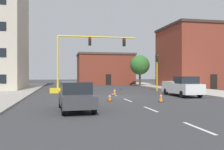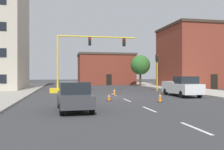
{
  "view_description": "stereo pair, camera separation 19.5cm",
  "coord_description": "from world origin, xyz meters",
  "px_view_note": "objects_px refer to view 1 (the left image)",
  "views": [
    {
      "loc": [
        -5.48,
        -23.1,
        2.21
      ],
      "look_at": [
        0.85,
        7.75,
        2.1
      ],
      "focal_mm": 39.32,
      "sensor_mm": 36.0,
      "label": 1
    },
    {
      "loc": [
        -5.29,
        -23.14,
        2.21
      ],
      "look_at": [
        0.85,
        7.75,
        2.1
      ],
      "focal_mm": 39.32,
      "sensor_mm": 36.0,
      "label": 2
    }
  ],
  "objects_px": {
    "tree_right_far": "(140,65)",
    "pickup_truck_white": "(182,86)",
    "traffic_cone_roadside_a": "(115,92)",
    "traffic_cone_roadside_b": "(88,97)",
    "sedan_dark_gray_near_left": "(76,96)",
    "traffic_cone_roadside_c": "(161,97)",
    "traffic_cone_roadside_d": "(110,97)",
    "traffic_light_pole_right": "(157,64)",
    "traffic_signal_gantry": "(70,73)"
  },
  "relations": [
    {
      "from": "traffic_cone_roadside_b",
      "to": "traffic_cone_roadside_c",
      "type": "relative_size",
      "value": 0.91
    },
    {
      "from": "sedan_dark_gray_near_left",
      "to": "traffic_cone_roadside_c",
      "type": "height_order",
      "value": "sedan_dark_gray_near_left"
    },
    {
      "from": "traffic_light_pole_right",
      "to": "traffic_cone_roadside_d",
      "type": "distance_m",
      "value": 13.67
    },
    {
      "from": "tree_right_far",
      "to": "traffic_cone_roadside_b",
      "type": "relative_size",
      "value": 8.24
    },
    {
      "from": "traffic_signal_gantry",
      "to": "traffic_cone_roadside_c",
      "type": "height_order",
      "value": "traffic_signal_gantry"
    },
    {
      "from": "pickup_truck_white",
      "to": "traffic_cone_roadside_d",
      "type": "bearing_deg",
      "value": -160.63
    },
    {
      "from": "traffic_cone_roadside_a",
      "to": "traffic_cone_roadside_c",
      "type": "distance_m",
      "value": 7.36
    },
    {
      "from": "pickup_truck_white",
      "to": "traffic_cone_roadside_d",
      "type": "relative_size",
      "value": 8.87
    },
    {
      "from": "traffic_signal_gantry",
      "to": "traffic_cone_roadside_a",
      "type": "bearing_deg",
      "value": -44.45
    },
    {
      "from": "traffic_cone_roadside_d",
      "to": "pickup_truck_white",
      "type": "bearing_deg",
      "value": 19.37
    },
    {
      "from": "traffic_cone_roadside_c",
      "to": "traffic_cone_roadside_d",
      "type": "height_order",
      "value": "traffic_cone_roadside_c"
    },
    {
      "from": "pickup_truck_white",
      "to": "traffic_cone_roadside_d",
      "type": "xyz_separation_m",
      "value": [
        -7.93,
        -2.79,
        -0.68
      ]
    },
    {
      "from": "sedan_dark_gray_near_left",
      "to": "traffic_cone_roadside_c",
      "type": "bearing_deg",
      "value": 25.31
    },
    {
      "from": "pickup_truck_white",
      "to": "traffic_signal_gantry",
      "type": "bearing_deg",
      "value": 147.21
    },
    {
      "from": "traffic_cone_roadside_d",
      "to": "traffic_light_pole_right",
      "type": "bearing_deg",
      "value": 51.18
    },
    {
      "from": "traffic_cone_roadside_b",
      "to": "traffic_cone_roadside_d",
      "type": "bearing_deg",
      "value": -11.04
    },
    {
      "from": "traffic_light_pole_right",
      "to": "traffic_cone_roadside_b",
      "type": "height_order",
      "value": "traffic_light_pole_right"
    },
    {
      "from": "tree_right_far",
      "to": "sedan_dark_gray_near_left",
      "type": "bearing_deg",
      "value": -115.09
    },
    {
      "from": "sedan_dark_gray_near_left",
      "to": "traffic_cone_roadside_a",
      "type": "xyz_separation_m",
      "value": [
        4.62,
        10.25,
        -0.52
      ]
    },
    {
      "from": "traffic_light_pole_right",
      "to": "pickup_truck_white",
      "type": "bearing_deg",
      "value": -92.99
    },
    {
      "from": "traffic_cone_roadside_b",
      "to": "traffic_cone_roadside_a",
      "type": "bearing_deg",
      "value": 56.52
    },
    {
      "from": "traffic_cone_roadside_a",
      "to": "traffic_cone_roadside_b",
      "type": "xyz_separation_m",
      "value": [
        -3.32,
        -5.02,
        -0.02
      ]
    },
    {
      "from": "traffic_signal_gantry",
      "to": "traffic_cone_roadside_b",
      "type": "relative_size",
      "value": 14.94
    },
    {
      "from": "traffic_cone_roadside_a",
      "to": "traffic_cone_roadside_b",
      "type": "relative_size",
      "value": 1.06
    },
    {
      "from": "tree_right_far",
      "to": "traffic_light_pole_right",
      "type": "bearing_deg",
      "value": -98.63
    },
    {
      "from": "tree_right_far",
      "to": "pickup_truck_white",
      "type": "relative_size",
      "value": 1.06
    },
    {
      "from": "traffic_cone_roadside_a",
      "to": "traffic_cone_roadside_d",
      "type": "height_order",
      "value": "traffic_cone_roadside_a"
    },
    {
      "from": "traffic_signal_gantry",
      "to": "tree_right_far",
      "type": "height_order",
      "value": "traffic_signal_gantry"
    },
    {
      "from": "traffic_light_pole_right",
      "to": "traffic_cone_roadside_c",
      "type": "bearing_deg",
      "value": -110.66
    },
    {
      "from": "tree_right_far",
      "to": "pickup_truck_white",
      "type": "xyz_separation_m",
      "value": [
        -2.43,
        -20.97,
        -2.93
      ]
    },
    {
      "from": "traffic_cone_roadside_c",
      "to": "sedan_dark_gray_near_left",
      "type": "bearing_deg",
      "value": -154.69
    },
    {
      "from": "traffic_cone_roadside_a",
      "to": "traffic_cone_roadside_d",
      "type": "xyz_separation_m",
      "value": [
        -1.57,
        -5.37,
        -0.07
      ]
    },
    {
      "from": "sedan_dark_gray_near_left",
      "to": "traffic_cone_roadside_c",
      "type": "xyz_separation_m",
      "value": [
        6.85,
        3.24,
        -0.51
      ]
    },
    {
      "from": "traffic_cone_roadside_b",
      "to": "tree_right_far",
      "type": "bearing_deg",
      "value": 62.64
    },
    {
      "from": "traffic_signal_gantry",
      "to": "traffic_cone_roadside_a",
      "type": "height_order",
      "value": "traffic_signal_gantry"
    },
    {
      "from": "traffic_light_pole_right",
      "to": "traffic_cone_roadside_a",
      "type": "height_order",
      "value": "traffic_light_pole_right"
    },
    {
      "from": "pickup_truck_white",
      "to": "traffic_cone_roadside_a",
      "type": "relative_size",
      "value": 7.31
    },
    {
      "from": "tree_right_far",
      "to": "traffic_cone_roadside_d",
      "type": "distance_m",
      "value": 26.17
    },
    {
      "from": "traffic_cone_roadside_a",
      "to": "traffic_light_pole_right",
      "type": "bearing_deg",
      "value": 36.37
    },
    {
      "from": "traffic_light_pole_right",
      "to": "tree_right_far",
      "type": "relative_size",
      "value": 0.84
    },
    {
      "from": "traffic_cone_roadside_a",
      "to": "traffic_cone_roadside_c",
      "type": "xyz_separation_m",
      "value": [
        2.24,
        -7.01,
        0.01
      ]
    },
    {
      "from": "traffic_cone_roadside_a",
      "to": "traffic_cone_roadside_b",
      "type": "distance_m",
      "value": 6.02
    },
    {
      "from": "pickup_truck_white",
      "to": "traffic_cone_roadside_c",
      "type": "height_order",
      "value": "pickup_truck_white"
    },
    {
      "from": "traffic_signal_gantry",
      "to": "pickup_truck_white",
      "type": "relative_size",
      "value": 1.92
    },
    {
      "from": "pickup_truck_white",
      "to": "traffic_cone_roadside_d",
      "type": "distance_m",
      "value": 8.43
    },
    {
      "from": "pickup_truck_white",
      "to": "traffic_cone_roadside_c",
      "type": "bearing_deg",
      "value": -132.95
    },
    {
      "from": "traffic_cone_roadside_a",
      "to": "traffic_signal_gantry",
      "type": "bearing_deg",
      "value": 135.55
    },
    {
      "from": "traffic_cone_roadside_b",
      "to": "traffic_cone_roadside_d",
      "type": "relative_size",
      "value": 1.14
    },
    {
      "from": "traffic_signal_gantry",
      "to": "traffic_cone_roadside_d",
      "type": "xyz_separation_m",
      "value": [
        2.95,
        -9.79,
        -2.03
      ]
    },
    {
      "from": "tree_right_far",
      "to": "traffic_cone_roadside_d",
      "type": "bearing_deg",
      "value": -113.56
    }
  ]
}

